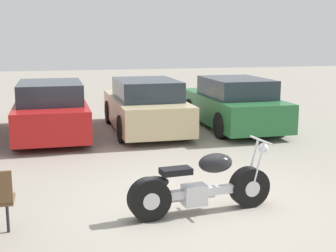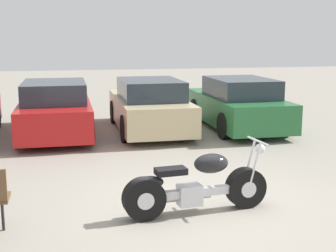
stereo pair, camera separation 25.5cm
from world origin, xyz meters
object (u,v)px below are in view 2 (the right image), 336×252
object	(u,v)px
motorcycle	(195,186)
parked_car_red	(55,110)
parked_car_green	(237,104)
parked_car_champagne	(149,106)

from	to	relation	value
motorcycle	parked_car_red	size ratio (longest dim) A/B	0.51
motorcycle	parked_car_green	xyz separation A→B (m)	(2.89, 5.98, 0.27)
parked_car_red	parked_car_champagne	world-z (taller)	same
motorcycle	parked_car_red	xyz separation A→B (m)	(-2.07, 6.09, 0.27)
motorcycle	parked_car_champagne	distance (m)	6.16
motorcycle	parked_car_champagne	size ratio (longest dim) A/B	0.51
parked_car_champagne	parked_car_green	distance (m)	2.49
motorcycle	parked_car_champagne	xyz separation A→B (m)	(0.41, 6.14, 0.27)
parked_car_champagne	parked_car_green	size ratio (longest dim) A/B	1.00
motorcycle	parked_car_green	world-z (taller)	parked_car_green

